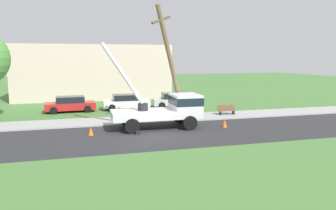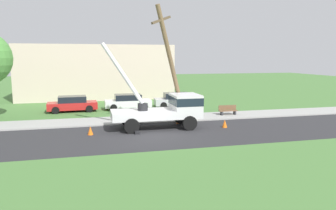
{
  "view_description": "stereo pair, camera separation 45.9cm",
  "coord_description": "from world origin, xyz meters",
  "px_view_note": "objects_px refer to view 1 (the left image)",
  "views": [
    {
      "loc": [
        -4.26,
        -19.66,
        4.96
      ],
      "look_at": [
        1.69,
        2.21,
        1.58
      ],
      "focal_mm": 34.37,
      "sensor_mm": 36.0,
      "label": 1
    },
    {
      "loc": [
        -3.82,
        -19.77,
        4.96
      ],
      "look_at": [
        1.69,
        2.21,
        1.58
      ],
      "focal_mm": 34.37,
      "sensor_mm": 36.0,
      "label": 2
    }
  ],
  "objects_px": {
    "parked_sedan_red": "(70,104)",
    "traffic_cone_behind": "(91,131)",
    "leaning_utility_pole": "(171,65)",
    "traffic_cone_curbside": "(178,120)",
    "parked_sedan_silver": "(175,100)",
    "park_bench": "(227,110)",
    "parked_sedan_white": "(126,102)",
    "traffic_cone_ahead": "(225,123)",
    "utility_truck": "(168,108)"
  },
  "relations": [
    {
      "from": "parked_sedan_white",
      "to": "parked_sedan_silver",
      "type": "distance_m",
      "value": 4.9
    },
    {
      "from": "leaning_utility_pole",
      "to": "traffic_cone_behind",
      "type": "xyz_separation_m",
      "value": [
        -5.92,
        -1.97,
        -4.14
      ]
    },
    {
      "from": "traffic_cone_ahead",
      "to": "traffic_cone_behind",
      "type": "bearing_deg",
      "value": 179.6
    },
    {
      "from": "traffic_cone_curbside",
      "to": "park_bench",
      "type": "xyz_separation_m",
      "value": [
        4.96,
        2.02,
        0.18
      ]
    },
    {
      "from": "traffic_cone_behind",
      "to": "parked_sedan_silver",
      "type": "xyz_separation_m",
      "value": [
        8.55,
        9.98,
        0.43
      ]
    },
    {
      "from": "leaning_utility_pole",
      "to": "traffic_cone_curbside",
      "type": "bearing_deg",
      "value": 13.89
    },
    {
      "from": "parked_sedan_red",
      "to": "traffic_cone_behind",
      "type": "bearing_deg",
      "value": -81.24
    },
    {
      "from": "traffic_cone_ahead",
      "to": "parked_sedan_white",
      "type": "relative_size",
      "value": 0.13
    },
    {
      "from": "traffic_cone_ahead",
      "to": "parked_sedan_silver",
      "type": "bearing_deg",
      "value": 94.31
    },
    {
      "from": "leaning_utility_pole",
      "to": "parked_sedan_white",
      "type": "relative_size",
      "value": 1.96
    },
    {
      "from": "parked_sedan_white",
      "to": "park_bench",
      "type": "distance_m",
      "value": 9.71
    },
    {
      "from": "leaning_utility_pole",
      "to": "parked_sedan_silver",
      "type": "bearing_deg",
      "value": 71.86
    },
    {
      "from": "traffic_cone_ahead",
      "to": "traffic_cone_behind",
      "type": "height_order",
      "value": "same"
    },
    {
      "from": "parked_sedan_red",
      "to": "parked_sedan_silver",
      "type": "distance_m",
      "value": 10.04
    },
    {
      "from": "traffic_cone_behind",
      "to": "traffic_cone_curbside",
      "type": "relative_size",
      "value": 1.0
    },
    {
      "from": "leaning_utility_pole",
      "to": "parked_sedan_red",
      "type": "height_order",
      "value": "leaning_utility_pole"
    },
    {
      "from": "traffic_cone_curbside",
      "to": "parked_sedan_white",
      "type": "distance_m",
      "value": 8.29
    },
    {
      "from": "leaning_utility_pole",
      "to": "park_bench",
      "type": "xyz_separation_m",
      "value": [
        5.54,
        2.17,
        -3.96
      ]
    },
    {
      "from": "utility_truck",
      "to": "parked_sedan_white",
      "type": "distance_m",
      "value": 9.16
    },
    {
      "from": "traffic_cone_curbside",
      "to": "parked_sedan_red",
      "type": "distance_m",
      "value": 11.0
    },
    {
      "from": "traffic_cone_behind",
      "to": "park_bench",
      "type": "relative_size",
      "value": 0.35
    },
    {
      "from": "parked_sedan_silver",
      "to": "parked_sedan_red",
      "type": "bearing_deg",
      "value": -178.13
    },
    {
      "from": "traffic_cone_curbside",
      "to": "park_bench",
      "type": "bearing_deg",
      "value": 22.2
    },
    {
      "from": "traffic_cone_ahead",
      "to": "parked_sedan_red",
      "type": "distance_m",
      "value": 14.53
    },
    {
      "from": "traffic_cone_behind",
      "to": "traffic_cone_ahead",
      "type": "bearing_deg",
      "value": -0.4
    },
    {
      "from": "parked_sedan_red",
      "to": "parked_sedan_silver",
      "type": "bearing_deg",
      "value": 1.87
    },
    {
      "from": "traffic_cone_ahead",
      "to": "parked_sedan_silver",
      "type": "height_order",
      "value": "parked_sedan_silver"
    },
    {
      "from": "leaning_utility_pole",
      "to": "parked_sedan_white",
      "type": "distance_m",
      "value": 9.03
    },
    {
      "from": "leaning_utility_pole",
      "to": "park_bench",
      "type": "height_order",
      "value": "leaning_utility_pole"
    },
    {
      "from": "parked_sedan_red",
      "to": "utility_truck",
      "type": "bearing_deg",
      "value": -51.9
    },
    {
      "from": "utility_truck",
      "to": "traffic_cone_ahead",
      "type": "xyz_separation_m",
      "value": [
        3.94,
        -0.98,
        -1.13
      ]
    },
    {
      "from": "parked_sedan_red",
      "to": "park_bench",
      "type": "height_order",
      "value": "parked_sedan_red"
    },
    {
      "from": "traffic_cone_behind",
      "to": "park_bench",
      "type": "height_order",
      "value": "park_bench"
    },
    {
      "from": "utility_truck",
      "to": "traffic_cone_curbside",
      "type": "relative_size",
      "value": 12.07
    },
    {
      "from": "park_bench",
      "to": "parked_sedan_silver",
      "type": "bearing_deg",
      "value": 116.54
    },
    {
      "from": "traffic_cone_ahead",
      "to": "parked_sedan_red",
      "type": "bearing_deg",
      "value": 138.0
    },
    {
      "from": "park_bench",
      "to": "traffic_cone_behind",
      "type": "bearing_deg",
      "value": -160.16
    },
    {
      "from": "leaning_utility_pole",
      "to": "traffic_cone_ahead",
      "type": "distance_m",
      "value": 5.72
    },
    {
      "from": "traffic_cone_behind",
      "to": "parked_sedan_silver",
      "type": "relative_size",
      "value": 0.12
    },
    {
      "from": "parked_sedan_red",
      "to": "parked_sedan_silver",
      "type": "height_order",
      "value": "same"
    },
    {
      "from": "traffic_cone_behind",
      "to": "utility_truck",
      "type": "bearing_deg",
      "value": 9.67
    },
    {
      "from": "traffic_cone_ahead",
      "to": "traffic_cone_curbside",
      "type": "bearing_deg",
      "value": 142.05
    },
    {
      "from": "utility_truck",
      "to": "traffic_cone_behind",
      "type": "xyz_separation_m",
      "value": [
        -5.37,
        -0.91,
        -1.13
      ]
    },
    {
      "from": "traffic_cone_ahead",
      "to": "parked_sedan_red",
      "type": "height_order",
      "value": "parked_sedan_red"
    },
    {
      "from": "traffic_cone_curbside",
      "to": "parked_sedan_silver",
      "type": "distance_m",
      "value": 8.14
    },
    {
      "from": "traffic_cone_ahead",
      "to": "parked_sedan_silver",
      "type": "relative_size",
      "value": 0.12
    },
    {
      "from": "utility_truck",
      "to": "leaning_utility_pole",
      "type": "relative_size",
      "value": 0.78
    },
    {
      "from": "utility_truck",
      "to": "parked_sedan_silver",
      "type": "height_order",
      "value": "utility_truck"
    },
    {
      "from": "traffic_cone_behind",
      "to": "parked_sedan_silver",
      "type": "bearing_deg",
      "value": 49.43
    },
    {
      "from": "parked_sedan_silver",
      "to": "park_bench",
      "type": "relative_size",
      "value": 2.83
    }
  ]
}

